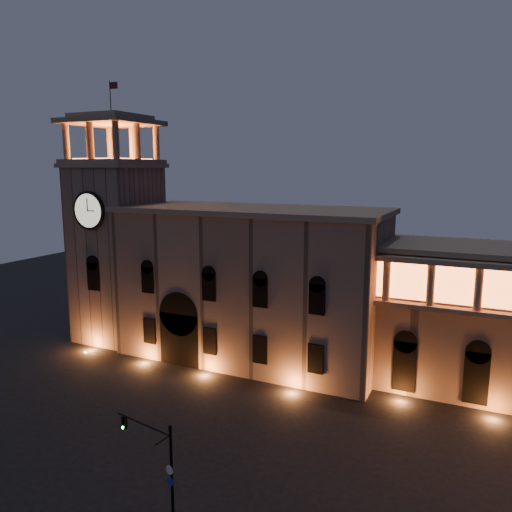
% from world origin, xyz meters
% --- Properties ---
extents(ground, '(160.00, 160.00, 0.00)m').
position_xyz_m(ground, '(0.00, 0.00, 0.00)').
color(ground, black).
rests_on(ground, ground).
extents(government_building, '(30.80, 12.80, 17.60)m').
position_xyz_m(government_building, '(-2.08, 21.93, 8.77)').
color(government_building, '#846956').
rests_on(government_building, ground).
extents(clock_tower, '(9.80, 9.80, 32.40)m').
position_xyz_m(clock_tower, '(-20.50, 20.98, 12.50)').
color(clock_tower, '#846956').
rests_on(clock_tower, ground).
extents(traffic_light, '(4.96, 1.18, 6.89)m').
position_xyz_m(traffic_light, '(5.37, -5.76, 3.62)').
color(traffic_light, black).
rests_on(traffic_light, ground).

